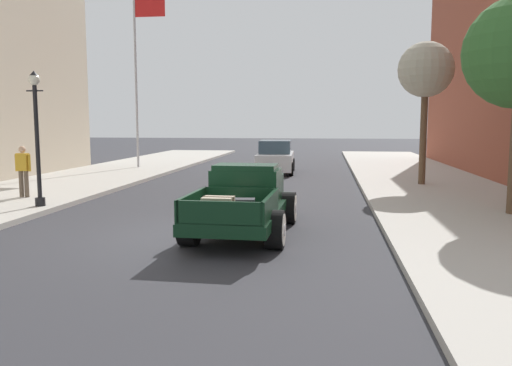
% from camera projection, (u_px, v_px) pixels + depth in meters
% --- Properties ---
extents(ground_plane, '(140.00, 140.00, 0.00)m').
position_uv_depth(ground_plane, '(185.00, 235.00, 11.72)').
color(ground_plane, '#333338').
extents(hotrod_truck_dark_green, '(2.29, 4.98, 1.58)m').
position_uv_depth(hotrod_truck_dark_green, '(245.00, 200.00, 12.06)').
color(hotrod_truck_dark_green, black).
rests_on(hotrod_truck_dark_green, ground).
extents(car_background_white, '(1.99, 4.36, 1.65)m').
position_uv_depth(car_background_white, '(275.00, 158.00, 25.90)').
color(car_background_white, silver).
rests_on(car_background_white, ground).
extents(pedestrian_sidewalk_left, '(0.53, 0.22, 1.65)m').
position_uv_depth(pedestrian_sidewalk_left, '(23.00, 168.00, 16.50)').
color(pedestrian_sidewalk_left, brown).
rests_on(pedestrian_sidewalk_left, sidewalk_left).
extents(street_lamp_near, '(0.50, 0.32, 3.85)m').
position_uv_depth(street_lamp_near, '(37.00, 128.00, 14.62)').
color(street_lamp_near, black).
rests_on(street_lamp_near, sidewalk_left).
extents(flagpole, '(1.74, 0.16, 9.16)m').
position_uv_depth(flagpole, '(140.00, 61.00, 27.06)').
color(flagpole, '#B2B2B7').
rests_on(flagpole, sidewalk_left).
extents(street_tree_second, '(2.11, 2.11, 5.46)m').
position_uv_depth(street_tree_second, '(426.00, 71.00, 19.61)').
color(street_tree_second, brown).
rests_on(street_tree_second, sidewalk_right).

